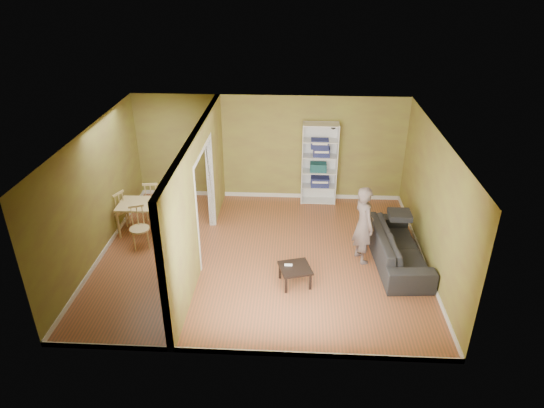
{
  "coord_description": "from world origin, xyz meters",
  "views": [
    {
      "loc": [
        0.67,
        -8.26,
        5.46
      ],
      "look_at": [
        0.2,
        0.2,
        1.1
      ],
      "focal_mm": 32.0,
      "sensor_mm": 36.0,
      "label": 1
    }
  ],
  "objects_px": {
    "sofa": "(398,242)",
    "chair_left": "(115,210)",
    "person": "(364,218)",
    "chair_near": "(139,228)",
    "bookshelf": "(319,163)",
    "dining_table": "(144,206)",
    "coffee_table": "(295,270)",
    "chair_far": "(153,199)"
  },
  "relations": [
    {
      "from": "sofa",
      "to": "chair_left",
      "type": "distance_m",
      "value": 6.08
    },
    {
      "from": "person",
      "to": "chair_near",
      "type": "bearing_deg",
      "value": 65.73
    },
    {
      "from": "bookshelf",
      "to": "dining_table",
      "type": "bearing_deg",
      "value": -155.79
    },
    {
      "from": "coffee_table",
      "to": "chair_far",
      "type": "bearing_deg",
      "value": 144.01
    },
    {
      "from": "bookshelf",
      "to": "chair_far",
      "type": "xyz_separation_m",
      "value": [
        -3.82,
        -1.09,
        -0.53
      ]
    },
    {
      "from": "dining_table",
      "to": "chair_near",
      "type": "bearing_deg",
      "value": -84.15
    },
    {
      "from": "coffee_table",
      "to": "chair_left",
      "type": "bearing_deg",
      "value": 155.32
    },
    {
      "from": "sofa",
      "to": "coffee_table",
      "type": "relative_size",
      "value": 4.21
    },
    {
      "from": "dining_table",
      "to": "chair_near",
      "type": "relative_size",
      "value": 1.22
    },
    {
      "from": "sofa",
      "to": "chair_left",
      "type": "height_order",
      "value": "chair_left"
    },
    {
      "from": "coffee_table",
      "to": "chair_far",
      "type": "relative_size",
      "value": 0.58
    },
    {
      "from": "chair_near",
      "to": "chair_left",
      "type": "bearing_deg",
      "value": 115.09
    },
    {
      "from": "sofa",
      "to": "person",
      "type": "relative_size",
      "value": 1.23
    },
    {
      "from": "sofa",
      "to": "bookshelf",
      "type": "xyz_separation_m",
      "value": [
        -1.49,
        2.63,
        0.56
      ]
    },
    {
      "from": "sofa",
      "to": "chair_left",
      "type": "relative_size",
      "value": 2.48
    },
    {
      "from": "sofa",
      "to": "person",
      "type": "distance_m",
      "value": 0.87
    },
    {
      "from": "dining_table",
      "to": "chair_far",
      "type": "distance_m",
      "value": 0.64
    },
    {
      "from": "dining_table",
      "to": "coffee_table",
      "type": "bearing_deg",
      "value": -28.18
    },
    {
      "from": "coffee_table",
      "to": "dining_table",
      "type": "height_order",
      "value": "dining_table"
    },
    {
      "from": "person",
      "to": "chair_left",
      "type": "height_order",
      "value": "person"
    },
    {
      "from": "chair_left",
      "to": "bookshelf",
      "type": "bearing_deg",
      "value": 132.78
    },
    {
      "from": "chair_near",
      "to": "sofa",
      "type": "bearing_deg",
      "value": -24.58
    },
    {
      "from": "bookshelf",
      "to": "chair_left",
      "type": "xyz_separation_m",
      "value": [
        -4.51,
        -1.66,
        -0.54
      ]
    },
    {
      "from": "chair_left",
      "to": "dining_table",
      "type": "bearing_deg",
      "value": 107.32
    },
    {
      "from": "chair_left",
      "to": "chair_near",
      "type": "distance_m",
      "value": 1.03
    },
    {
      "from": "bookshelf",
      "to": "chair_far",
      "type": "distance_m",
      "value": 4.01
    },
    {
      "from": "chair_left",
      "to": "chair_far",
      "type": "relative_size",
      "value": 0.98
    },
    {
      "from": "chair_left",
      "to": "sofa",
      "type": "bearing_deg",
      "value": 103.4
    },
    {
      "from": "coffee_table",
      "to": "chair_near",
      "type": "height_order",
      "value": "chair_near"
    },
    {
      "from": "coffee_table",
      "to": "chair_far",
      "type": "xyz_separation_m",
      "value": [
        -3.3,
        2.4,
        0.16
      ]
    },
    {
      "from": "person",
      "to": "coffee_table",
      "type": "height_order",
      "value": "person"
    },
    {
      "from": "sofa",
      "to": "dining_table",
      "type": "bearing_deg",
      "value": 76.28
    },
    {
      "from": "person",
      "to": "coffee_table",
      "type": "bearing_deg",
      "value": 102.8
    },
    {
      "from": "sofa",
      "to": "chair_left",
      "type": "bearing_deg",
      "value": 76.78
    },
    {
      "from": "dining_table",
      "to": "chair_left",
      "type": "xyz_separation_m",
      "value": [
        -0.69,
        0.06,
        -0.14
      ]
    },
    {
      "from": "sofa",
      "to": "person",
      "type": "bearing_deg",
      "value": 83.95
    },
    {
      "from": "person",
      "to": "chair_left",
      "type": "bearing_deg",
      "value": 58.61
    },
    {
      "from": "chair_left",
      "to": "chair_near",
      "type": "relative_size",
      "value": 1.04
    },
    {
      "from": "coffee_table",
      "to": "dining_table",
      "type": "relative_size",
      "value": 0.5
    },
    {
      "from": "sofa",
      "to": "chair_near",
      "type": "xyz_separation_m",
      "value": [
        -5.25,
        0.27,
        0.01
      ]
    },
    {
      "from": "sofa",
      "to": "chair_far",
      "type": "relative_size",
      "value": 2.43
    },
    {
      "from": "coffee_table",
      "to": "chair_near",
      "type": "distance_m",
      "value": 3.43
    }
  ]
}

